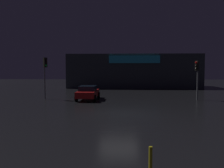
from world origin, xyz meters
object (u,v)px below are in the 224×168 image
object	(u,v)px
traffic_signal_cross_left	(197,72)
car_near	(88,92)
traffic_signal_main	(45,67)
store_building	(133,71)

from	to	relation	value
traffic_signal_cross_left	car_near	bearing A→B (deg)	-178.61
traffic_signal_main	traffic_signal_cross_left	distance (m)	14.54
car_near	traffic_signal_main	bearing A→B (deg)	176.07
store_building	traffic_signal_cross_left	world-z (taller)	store_building
store_building	traffic_signal_cross_left	size ratio (longest dim) A/B	5.71
store_building	traffic_signal_main	bearing A→B (deg)	-118.23
store_building	car_near	world-z (taller)	store_building
store_building	traffic_signal_main	xyz separation A→B (m)	(-9.33, -17.38, 0.39)
traffic_signal_main	car_near	world-z (taller)	traffic_signal_main
traffic_signal_cross_left	traffic_signal_main	bearing A→B (deg)	179.85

